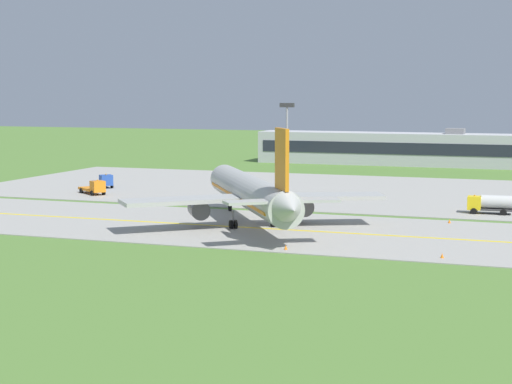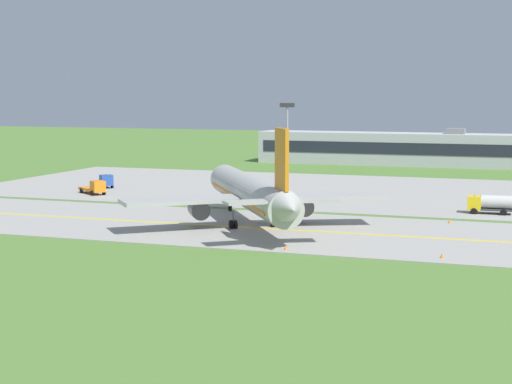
{
  "view_description": "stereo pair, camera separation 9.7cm",
  "coord_description": "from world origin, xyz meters",
  "px_view_note": "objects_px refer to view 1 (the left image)",
  "views": [
    {
      "loc": [
        35.59,
        -95.83,
        16.5
      ],
      "look_at": [
        0.11,
        3.89,
        4.0
      ],
      "focal_mm": 59.7,
      "sensor_mm": 36.0,
      "label": 1
    },
    {
      "loc": [
        35.68,
        -95.8,
        16.5
      ],
      "look_at": [
        0.11,
        3.89,
        4.0
      ],
      "focal_mm": 59.7,
      "sensor_mm": 36.0,
      "label": 2
    }
  ],
  "objects_px": {
    "service_truck_fuel": "(104,181)",
    "apron_light_mast": "(287,136)",
    "service_truck_baggage": "(490,203)",
    "service_truck_catering": "(95,188)",
    "airplane_lead": "(251,193)"
  },
  "relations": [
    {
      "from": "service_truck_baggage",
      "to": "service_truck_fuel",
      "type": "xyz_separation_m",
      "value": [
        -65.07,
        10.35,
        -0.35
      ]
    },
    {
      "from": "apron_light_mast",
      "to": "service_truck_baggage",
      "type": "bearing_deg",
      "value": -22.53
    },
    {
      "from": "service_truck_catering",
      "to": "apron_light_mast",
      "type": "relative_size",
      "value": 0.43
    },
    {
      "from": "airplane_lead",
      "to": "service_truck_baggage",
      "type": "xyz_separation_m",
      "value": [
        26.92,
        20.54,
        -2.6
      ]
    },
    {
      "from": "airplane_lead",
      "to": "apron_light_mast",
      "type": "xyz_separation_m",
      "value": [
        -6.29,
        34.32,
        5.19
      ]
    },
    {
      "from": "airplane_lead",
      "to": "service_truck_baggage",
      "type": "relative_size",
      "value": 5.82
    },
    {
      "from": "apron_light_mast",
      "to": "service_truck_catering",
      "type": "bearing_deg",
      "value": -156.0
    },
    {
      "from": "service_truck_baggage",
      "to": "service_truck_catering",
      "type": "distance_m",
      "value": 61.59
    },
    {
      "from": "airplane_lead",
      "to": "service_truck_fuel",
      "type": "xyz_separation_m",
      "value": [
        -38.15,
        30.9,
        -2.95
      ]
    },
    {
      "from": "service_truck_fuel",
      "to": "apron_light_mast",
      "type": "relative_size",
      "value": 0.41
    },
    {
      "from": "service_truck_baggage",
      "to": "apron_light_mast",
      "type": "bearing_deg",
      "value": 157.47
    },
    {
      "from": "airplane_lead",
      "to": "service_truck_fuel",
      "type": "bearing_deg",
      "value": 141.0
    },
    {
      "from": "service_truck_baggage",
      "to": "apron_light_mast",
      "type": "height_order",
      "value": "apron_light_mast"
    },
    {
      "from": "service_truck_fuel",
      "to": "service_truck_catering",
      "type": "xyz_separation_m",
      "value": [
        3.5,
        -9.21,
        0.0
      ]
    },
    {
      "from": "service_truck_baggage",
      "to": "service_truck_fuel",
      "type": "distance_m",
      "value": 65.89
    }
  ]
}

